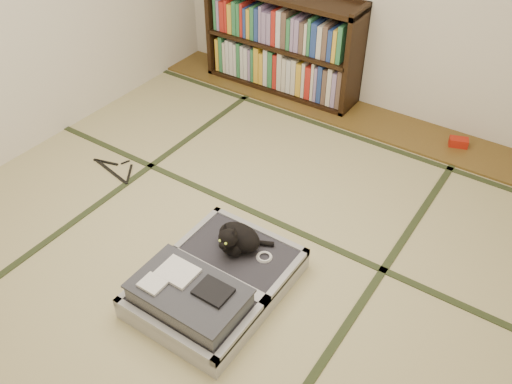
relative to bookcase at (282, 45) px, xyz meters
The scene contains 10 objects.
floor 2.27m from the bookcase, 68.41° to the right, with size 4.50×4.50×0.00m, color tan.
wood_strip 0.93m from the bookcase, ahead, with size 4.00×0.50×0.02m, color brown.
red_item 1.81m from the bookcase, ahead, with size 0.15×0.09×0.07m, color #AF1C0E.
room_shell 2.44m from the bookcase, 68.41° to the right, with size 4.50×4.50×4.50m.
tatami_borders 1.83m from the bookcase, 62.52° to the right, with size 4.00×4.50×0.01m.
bookcase is the anchor object (origin of this frame).
suitcase 2.68m from the bookcase, 67.01° to the right, with size 0.74×0.98×0.29m.
cat 2.39m from the bookcase, 64.67° to the right, with size 0.33×0.33×0.26m.
cable_coil 2.45m from the bookcase, 60.47° to the right, with size 0.10×0.10×0.02m.
hanger 1.96m from the bookcase, 101.58° to the right, with size 0.46×0.25×0.01m.
Camera 1 is at (1.64, -2.01, 2.59)m, focal length 38.00 mm.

